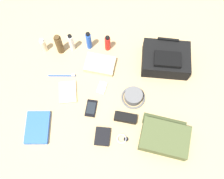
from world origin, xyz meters
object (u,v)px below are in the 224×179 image
(bucket_hat, at_px, (133,96))
(deodorant_spray, at_px, (89,41))
(wristwatch, at_px, (122,139))
(lotion_bottle, at_px, (44,45))
(cell_phone, at_px, (91,108))
(folded_towel, at_px, (100,64))
(backpack, at_px, (166,59))
(notepad, at_px, (68,92))
(wallet, at_px, (102,137))
(sunglasses_case, at_px, (125,118))
(cologne_bottle, at_px, (59,44))
(toiletry_pouch, at_px, (165,138))
(paperback_novel, at_px, (38,128))
(toothbrush, at_px, (63,76))
(media_player, at_px, (102,88))
(sunscreen_spray, at_px, (108,43))
(toothpaste_tube, at_px, (71,43))

(bucket_hat, height_order, deodorant_spray, deodorant_spray)
(wristwatch, bearing_deg, lotion_bottle, 137.04)
(lotion_bottle, distance_m, cell_phone, 0.55)
(deodorant_spray, bearing_deg, folded_towel, -56.04)
(backpack, bearing_deg, notepad, -154.47)
(backpack, distance_m, deodorant_spray, 0.53)
(cell_phone, height_order, wallet, wallet)
(sunglasses_case, bearing_deg, cell_phone, 173.90)
(backpack, xyz_separation_m, wristwatch, (-0.23, -0.55, -0.05))
(wristwatch, bearing_deg, sunglasses_case, 87.69)
(cologne_bottle, height_order, cell_phone, cologne_bottle)
(cell_phone, bearing_deg, wallet, -60.68)
(toiletry_pouch, distance_m, sunglasses_case, 0.26)
(folded_towel, xyz_separation_m, sunglasses_case, (0.21, -0.35, 0.00))
(wallet, xyz_separation_m, sunglasses_case, (0.13, 0.13, 0.01))
(paperback_novel, relative_size, toothbrush, 1.20)
(cologne_bottle, distance_m, notepad, 0.33)
(backpack, bearing_deg, cell_phone, -139.38)
(cologne_bottle, distance_m, cell_phone, 0.49)
(media_player, bearing_deg, notepad, -164.61)
(toiletry_pouch, height_order, lotion_bottle, lotion_bottle)
(toiletry_pouch, xyz_separation_m, deodorant_spray, (-0.55, 0.59, 0.04))
(sunscreen_spray, height_order, wallet, sunscreen_spray)
(bucket_hat, height_order, folded_towel, bucket_hat)
(backpack, distance_m, cell_phone, 0.59)
(sunscreen_spray, distance_m, wristwatch, 0.65)
(sunscreen_spray, distance_m, sunglasses_case, 0.53)
(cologne_bottle, relative_size, folded_towel, 0.85)
(wristwatch, relative_size, sunglasses_case, 0.51)
(sunscreen_spray, bearing_deg, deodorant_spray, -178.39)
(sunscreen_spray, xyz_separation_m, cell_phone, (-0.05, -0.46, -0.06))
(cell_phone, distance_m, folded_towel, 0.32)
(cologne_bottle, bearing_deg, toothpaste_tube, 19.94)
(toiletry_pouch, bearing_deg, toothbrush, 153.39)
(toiletry_pouch, relative_size, bucket_hat, 1.95)
(cologne_bottle, bearing_deg, lotion_bottle, -177.69)
(toothbrush, distance_m, notepad, 0.13)
(toiletry_pouch, height_order, folded_towel, toiletry_pouch)
(cell_phone, bearing_deg, cologne_bottle, 124.57)
(deodorant_spray, xyz_separation_m, wristwatch, (0.30, -0.62, -0.07))
(cell_phone, bearing_deg, deodorant_spray, 100.15)
(bucket_hat, distance_m, toothpaste_tube, 0.56)
(media_player, xyz_separation_m, wristwatch, (0.17, -0.32, 0.00))
(sunscreen_spray, distance_m, folded_towel, 0.15)
(wristwatch, xyz_separation_m, folded_towel, (-0.21, 0.48, 0.01))
(backpack, bearing_deg, toothpaste_tube, 176.35)
(lotion_bottle, bearing_deg, sunglasses_case, -35.35)
(cologne_bottle, relative_size, media_player, 1.85)
(sunscreen_spray, bearing_deg, cologne_bottle, -169.52)
(sunscreen_spray, xyz_separation_m, wallet, (0.05, -0.63, -0.05))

